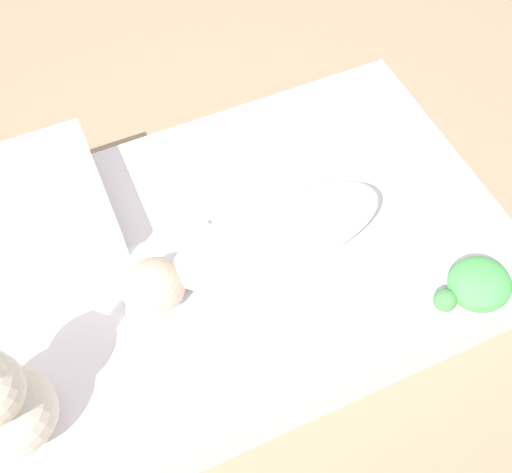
{
  "coord_description": "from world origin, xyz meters",
  "views": [
    {
      "loc": [
        0.24,
        0.65,
        1.29
      ],
      "look_at": [
        -0.04,
        0.03,
        0.2
      ],
      "focal_mm": 42.0,
      "sensor_mm": 36.0,
      "label": 1
    }
  ],
  "objects_px": {
    "swaddled_baby": "(265,239)",
    "pillow": "(34,211)",
    "bunny_plush": "(2,405)",
    "turtle_plush": "(477,285)"
  },
  "relations": [
    {
      "from": "bunny_plush",
      "to": "pillow",
      "type": "bearing_deg",
      "value": -106.78
    },
    {
      "from": "swaddled_baby",
      "to": "pillow",
      "type": "distance_m",
      "value": 0.52
    },
    {
      "from": "turtle_plush",
      "to": "swaddled_baby",
      "type": "bearing_deg",
      "value": -35.57
    },
    {
      "from": "swaddled_baby",
      "to": "turtle_plush",
      "type": "height_order",
      "value": "swaddled_baby"
    },
    {
      "from": "pillow",
      "to": "bunny_plush",
      "type": "distance_m",
      "value": 0.46
    },
    {
      "from": "pillow",
      "to": "bunny_plush",
      "type": "xyz_separation_m",
      "value": [
        0.13,
        0.43,
        0.07
      ]
    },
    {
      "from": "swaddled_baby",
      "to": "pillow",
      "type": "relative_size",
      "value": 1.63
    },
    {
      "from": "pillow",
      "to": "turtle_plush",
      "type": "distance_m",
      "value": 0.96
    },
    {
      "from": "swaddled_baby",
      "to": "turtle_plush",
      "type": "bearing_deg",
      "value": 143.05
    },
    {
      "from": "pillow",
      "to": "turtle_plush",
      "type": "height_order",
      "value": "pillow"
    }
  ]
}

